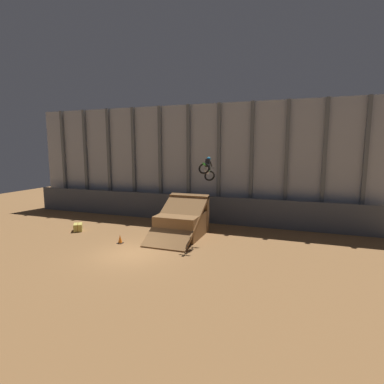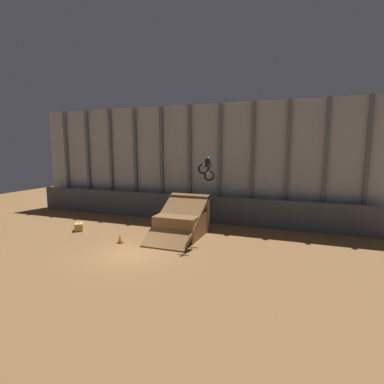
{
  "view_description": "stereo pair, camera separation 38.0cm",
  "coord_description": "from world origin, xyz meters",
  "px_view_note": "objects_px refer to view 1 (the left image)",
  "views": [
    {
      "loc": [
        9.24,
        -14.97,
        6.23
      ],
      "look_at": [
        2.17,
        4.83,
        3.2
      ],
      "focal_mm": 28.0,
      "sensor_mm": 36.0,
      "label": 1
    },
    {
      "loc": [
        9.6,
        -14.84,
        6.23
      ],
      "look_at": [
        2.17,
        4.83,
        3.2
      ],
      "focal_mm": 28.0,
      "sensor_mm": 36.0,
      "label": 2
    }
  ],
  "objects_px": {
    "rider_bike_solo": "(207,169)",
    "hay_bale_trackside": "(78,227)",
    "dirt_ramp": "(183,222)",
    "traffic_cone_near_ramp": "(120,239)"
  },
  "relations": [
    {
      "from": "rider_bike_solo",
      "to": "hay_bale_trackside",
      "type": "height_order",
      "value": "rider_bike_solo"
    },
    {
      "from": "dirt_ramp",
      "to": "hay_bale_trackside",
      "type": "relative_size",
      "value": 4.83
    },
    {
      "from": "dirt_ramp",
      "to": "traffic_cone_near_ramp",
      "type": "bearing_deg",
      "value": -134.43
    },
    {
      "from": "dirt_ramp",
      "to": "rider_bike_solo",
      "type": "bearing_deg",
      "value": -26.35
    },
    {
      "from": "rider_bike_solo",
      "to": "traffic_cone_near_ramp",
      "type": "relative_size",
      "value": 2.9
    },
    {
      "from": "rider_bike_solo",
      "to": "traffic_cone_near_ramp",
      "type": "xyz_separation_m",
      "value": [
        -5.36,
        -2.19,
        -4.67
      ]
    },
    {
      "from": "dirt_ramp",
      "to": "traffic_cone_near_ramp",
      "type": "xyz_separation_m",
      "value": [
        -3.2,
        -3.26,
        -0.71
      ]
    },
    {
      "from": "dirt_ramp",
      "to": "hay_bale_trackside",
      "type": "height_order",
      "value": "dirt_ramp"
    },
    {
      "from": "dirt_ramp",
      "to": "rider_bike_solo",
      "type": "xyz_separation_m",
      "value": [
        2.17,
        -1.07,
        3.96
      ]
    },
    {
      "from": "dirt_ramp",
      "to": "traffic_cone_near_ramp",
      "type": "relative_size",
      "value": 9.0
    }
  ]
}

